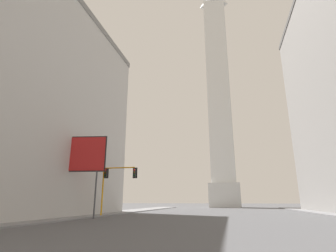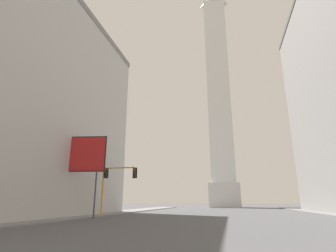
{
  "view_description": "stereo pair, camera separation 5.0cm",
  "coord_description": "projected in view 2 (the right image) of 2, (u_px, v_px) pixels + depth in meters",
  "views": [
    {
      "loc": [
        1.68,
        -1.79,
        1.88
      ],
      "look_at": [
        -11.09,
        53.3,
        18.04
      ],
      "focal_mm": 28.0,
      "sensor_mm": 36.0,
      "label": 1
    },
    {
      "loc": [
        1.73,
        -1.78,
        1.88
      ],
      "look_at": [
        -11.09,
        53.3,
        18.04
      ],
      "focal_mm": 28.0,
      "sensor_mm": 36.0,
      "label": 2
    }
  ],
  "objects": [
    {
      "name": "traffic_light_mid_left",
      "position": [
        114.0,
        179.0,
        33.01
      ],
      "size": [
        4.67,
        0.51,
        6.0
      ],
      "color": "orange",
      "rests_on": "ground_plane"
    },
    {
      "name": "obelisk",
      "position": [
        219.0,
        89.0,
        85.01
      ],
      "size": [
        8.72,
        8.72,
        76.89
      ],
      "color": "silver",
      "rests_on": "ground_plane"
    },
    {
      "name": "sidewalk_left",
      "position": [
        79.0,
        216.0,
        31.51
      ],
      "size": [
        5.0,
        94.01,
        0.15
      ],
      "primitive_type": "cube",
      "color": "slate",
      "rests_on": "ground_plane"
    },
    {
      "name": "billboard_sign",
      "position": [
        82.0,
        155.0,
        30.31
      ],
      "size": [
        5.53,
        1.12,
        9.18
      ],
      "color": "#3F3F42",
      "rests_on": "ground_plane"
    }
  ]
}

